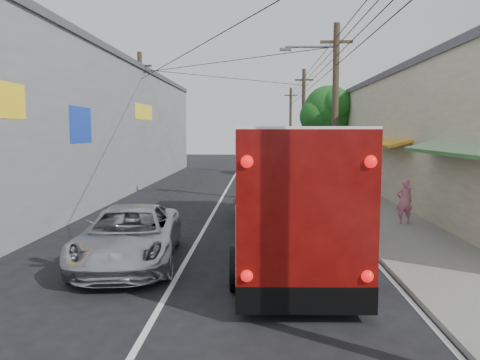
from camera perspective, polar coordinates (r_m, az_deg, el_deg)
The scene contains 13 objects.
ground at distance 8.74m, azimuth -10.80°, elevation -16.70°, with size 120.00×120.00×0.00m, color black.
sidewalk at distance 28.42m, azimuth 11.72°, elevation -0.82°, with size 3.00×80.00×0.12m, color slate.
building_right at distance 31.20m, azimuth 19.44°, elevation 5.25°, with size 7.09×40.00×6.25m.
building_left at distance 27.86m, azimuth -19.62°, elevation 6.23°, with size 7.20×36.00×7.25m.
utility_poles at distance 28.21m, azimuth 4.95°, elevation 7.51°, with size 11.80×45.28×8.00m.
street_tree at distance 34.25m, azimuth 10.87°, elevation 8.06°, with size 4.40×4.00×6.60m.
coach_bus at distance 13.97m, azimuth 4.93°, elevation -0.53°, with size 3.07×12.01×3.44m.
jeepney at distance 12.28m, azimuth -13.33°, elevation -6.61°, with size 2.37×5.13×1.43m, color silver.
parked_suv at distance 26.10m, azimuth 8.26°, elevation 0.50°, with size 2.52×6.20×1.80m, color #93949B.
parked_car_mid at distance 33.20m, azimuth 7.07°, elevation 1.28°, with size 1.59×3.95×1.35m, color #232328.
parked_car_far at distance 37.44m, azimuth 6.55°, elevation 1.90°, with size 1.55×4.44×1.46m, color black.
pedestrian_near at distance 17.40m, azimuth 19.40°, elevation -2.44°, with size 0.58×0.38×1.59m, color pink.
pedestrian_far at distance 20.40m, azimuth 14.73°, elevation -1.33°, with size 0.70×0.54×1.43m, color #96BBDA.
Camera 1 is at (1.90, -7.85, 3.35)m, focal length 35.00 mm.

